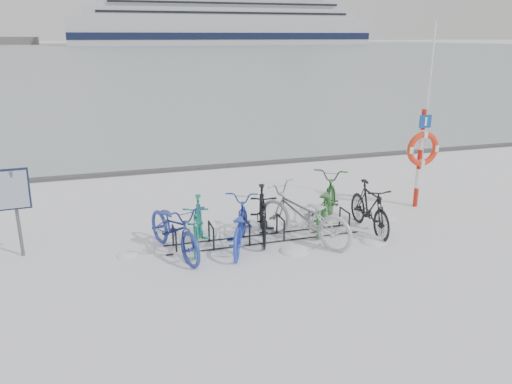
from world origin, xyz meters
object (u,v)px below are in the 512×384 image
at_px(bike_rack, 264,231).
at_px(cruise_ferry, 222,17).
at_px(lifebuoy_station, 422,149).
at_px(info_board, 14,194).

xyz_separation_m(bike_rack, cruise_ferry, (51.57, 222.29, 11.80)).
bearing_deg(cruise_ferry, lifebuoy_station, -102.08).
bearing_deg(cruise_ferry, bike_rack, -103.06).
bearing_deg(bike_rack, lifebuoy_station, 11.36).
xyz_separation_m(bike_rack, lifebuoy_station, (4.16, 0.84, 1.25)).
height_order(bike_rack, lifebuoy_station, lifebuoy_station).
relative_size(lifebuoy_station, cruise_ferry, 0.03).
bearing_deg(bike_rack, cruise_ferry, 76.94).
relative_size(info_board, cruise_ferry, 0.01).
relative_size(bike_rack, info_board, 2.37).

